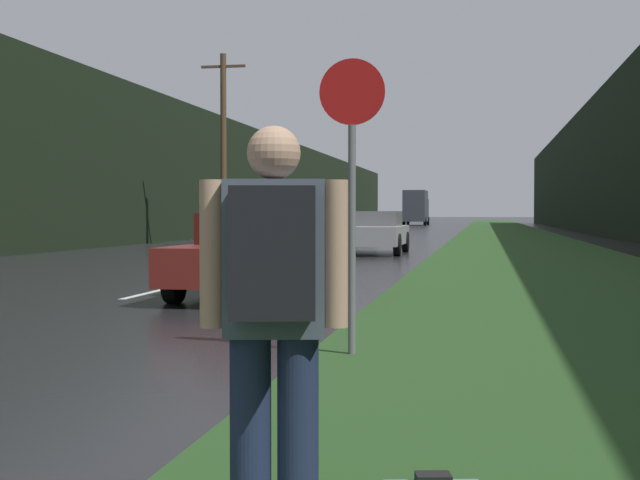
# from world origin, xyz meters

# --- Properties ---
(grass_verge) EXTENTS (6.00, 240.00, 0.02)m
(grass_verge) POSITION_xyz_m (6.79, 40.00, 0.01)
(grass_verge) COLOR #26471E
(grass_verge) RESTS_ON ground_plane
(lane_stripe_c) EXTENTS (0.12, 3.00, 0.01)m
(lane_stripe_c) POSITION_xyz_m (0.00, 14.30, 0.00)
(lane_stripe_c) COLOR silver
(lane_stripe_c) RESTS_ON ground_plane
(lane_stripe_d) EXTENTS (0.12, 3.00, 0.01)m
(lane_stripe_d) POSITION_xyz_m (0.00, 21.30, 0.00)
(lane_stripe_d) COLOR silver
(lane_stripe_d) RESTS_ON ground_plane
(treeline_far_side) EXTENTS (2.00, 140.00, 6.65)m
(treeline_far_side) POSITION_xyz_m (-9.79, 50.00, 3.32)
(treeline_far_side) COLOR black
(treeline_far_side) RESTS_ON ground_plane
(treeline_near_side) EXTENTS (2.00, 140.00, 8.41)m
(treeline_near_side) POSITION_xyz_m (12.79, 50.00, 4.20)
(treeline_near_side) COLOR black
(treeline_near_side) RESTS_ON ground_plane
(utility_pole_far) EXTENTS (1.80, 0.24, 7.61)m
(utility_pole_far) POSITION_xyz_m (-4.82, 34.29, 3.93)
(utility_pole_far) COLOR #4C3823
(utility_pole_far) RESTS_ON ground_plane
(stop_sign) EXTENTS (0.60, 0.07, 2.70)m
(stop_sign) POSITION_xyz_m (4.20, 8.17, 1.60)
(stop_sign) COLOR slate
(stop_sign) RESTS_ON ground_plane
(hitchhiker_with_backpack) EXTENTS (0.56, 0.46, 1.63)m
(hitchhiker_with_backpack) POSITION_xyz_m (4.59, 3.46, 0.94)
(hitchhiker_with_backpack) COLOR #1E2847
(hitchhiker_with_backpack) RESTS_ON ground_plane
(car_passing_near) EXTENTS (2.05, 4.51, 1.30)m
(car_passing_near) POSITION_xyz_m (1.89, 13.87, 0.66)
(car_passing_near) COLOR maroon
(car_passing_near) RESTS_ON ground_plane
(car_passing_far) EXTENTS (2.01, 4.62, 1.36)m
(car_passing_far) POSITION_xyz_m (1.89, 28.53, 0.70)
(car_passing_far) COLOR #9E9EA3
(car_passing_far) RESTS_ON ground_plane
(delivery_truck) EXTENTS (2.51, 7.83, 3.72)m
(delivery_truck) POSITION_xyz_m (-1.89, 97.09, 1.95)
(delivery_truck) COLOR black
(delivery_truck) RESTS_ON ground_plane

